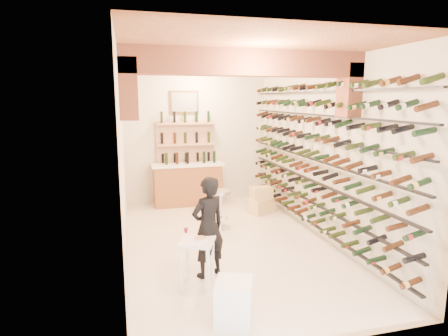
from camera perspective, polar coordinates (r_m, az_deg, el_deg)
name	(u,v)px	position (r m, az deg, el deg)	size (l,w,h in m)	color
ground	(228,242)	(6.89, 0.64, -11.14)	(6.00, 6.00, 0.00)	silver
room_shell	(233,116)	(6.16, 1.31, 7.81)	(3.52, 6.02, 3.21)	beige
wine_rack	(310,154)	(7.03, 12.80, 2.13)	(0.32, 5.70, 2.56)	black
back_counter	(188,183)	(9.16, -5.50, -2.25)	(1.70, 0.62, 1.29)	#96592E
back_shelving	(186,155)	(9.28, -5.81, 1.90)	(1.40, 0.31, 2.73)	tan
tasting_table	(197,248)	(5.25, -4.10, -11.98)	(0.58, 0.58, 0.79)	white
white_stool	(234,302)	(4.56, 1.47, -19.52)	(0.40, 0.40, 0.51)	white
person	(208,227)	(5.43, -2.41, -8.90)	(0.54, 0.35, 1.47)	black
chrome_barstool	(221,207)	(7.42, -0.51, -5.87)	(0.40, 0.40, 0.78)	silver
crate_lower	(261,206)	(8.58, 5.59, -5.67)	(0.55, 0.38, 0.33)	tan
crate_upper	(261,193)	(8.50, 5.63, -3.75)	(0.45, 0.31, 0.26)	tan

